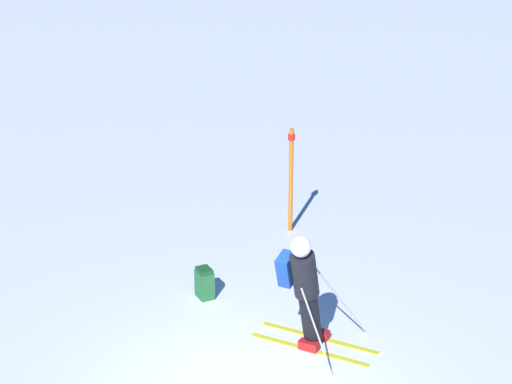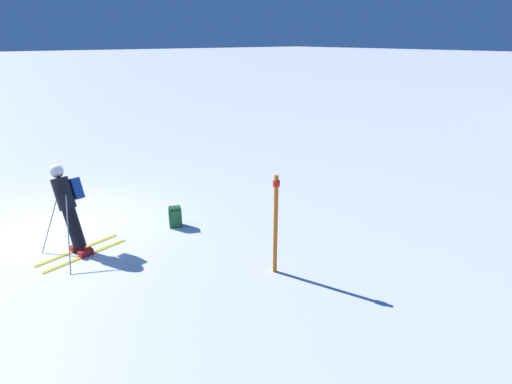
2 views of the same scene
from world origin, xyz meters
name	(u,v)px [view 2 (image 2 of 2)]	position (x,y,z in m)	size (l,w,h in m)	color
ground_plane	(64,228)	(0.00, 0.00, 0.00)	(300.00, 300.00, 0.00)	white
skier	(68,203)	(1.17, -0.04, 1.04)	(1.43, 1.85, 1.88)	yellow
spare_backpack	(175,217)	(1.55, 2.15, 0.24)	(0.32, 0.36, 0.50)	#236633
trail_marker	(276,221)	(4.52, 2.73, 1.08)	(0.13, 0.13, 1.96)	orange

